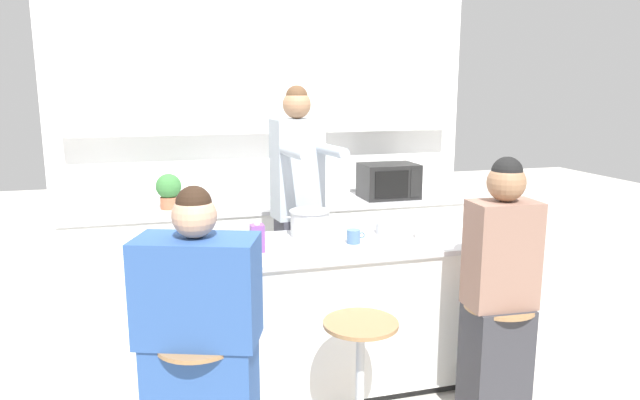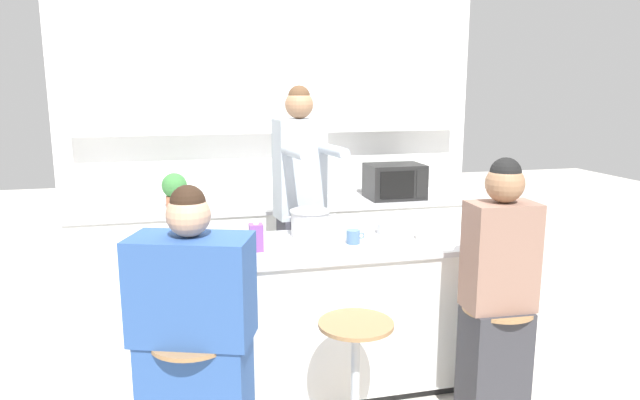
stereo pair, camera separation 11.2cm
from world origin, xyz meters
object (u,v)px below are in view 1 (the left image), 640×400
microwave (389,181)px  bar_stool_rightmost (496,358)px  kitchen_island (323,314)px  person_cooking (298,219)px  fruit_bowl (391,228)px  banana_bunch (212,242)px  coffee_cup_near (354,236)px  juice_carton (257,238)px  bar_stool_center (360,380)px  cooking_pot (310,223)px  potted_plant (169,190)px  person_wrapped_blanket (200,347)px  person_seated_near (498,305)px

microwave → bar_stool_rightmost: bearing=-95.3°
kitchen_island → person_cooking: person_cooking is taller
fruit_bowl → banana_bunch: size_ratio=1.04×
person_cooking → coffee_cup_near: 0.64m
juice_carton → microwave: 2.00m
coffee_cup_near → fruit_bowl: bearing=28.0°
bar_stool_center → microwave: size_ratio=1.44×
cooking_pot → banana_bunch: size_ratio=1.85×
coffee_cup_near → potted_plant: potted_plant is taller
coffee_cup_near → bar_stool_rightmost: bearing=-44.7°
bar_stool_center → person_wrapped_blanket: (-0.78, 0.00, 0.28)m
person_cooking → kitchen_island: bearing=-95.2°
person_seated_near → potted_plant: bearing=131.2°
coffee_cup_near → juice_carton: (-0.58, -0.02, 0.04)m
person_cooking → person_wrapped_blanket: person_cooking is taller
bar_stool_center → coffee_cup_near: (0.18, 0.63, 0.57)m
person_cooking → cooking_pot: size_ratio=5.44×
person_seated_near → cooking_pot: size_ratio=4.39×
person_seated_near → microwave: (0.20, 2.04, 0.34)m
person_seated_near → juice_carton: person_seated_near is taller
coffee_cup_near → juice_carton: size_ratio=0.66×
person_cooking → microwave: size_ratio=3.85×
bar_stool_center → person_wrapped_blanket: bearing=179.8°
bar_stool_rightmost → person_wrapped_blanket: 1.60m
kitchen_island → bar_stool_center: 0.68m
cooking_pot → fruit_bowl: bearing=-7.6°
bar_stool_rightmost → person_cooking: (-0.81, 1.22, 0.56)m
juice_carton → person_cooking: bearing=58.4°
kitchen_island → cooking_pot: (-0.04, 0.18, 0.53)m
cooking_pot → fruit_bowl: size_ratio=1.78×
coffee_cup_near → juice_carton: bearing=-178.1°
bar_stool_rightmost → juice_carton: (-1.20, 0.59, 0.61)m
bar_stool_center → person_cooking: (-0.02, 1.24, 0.56)m
person_seated_near → potted_plant: size_ratio=5.33×
cooking_pot → coffee_cup_near: size_ratio=2.99×
bar_stool_rightmost → cooking_pot: size_ratio=2.04×
juice_carton → microwave: bearing=45.9°
person_wrapped_blanket → juice_carton: size_ratio=8.18×
bar_stool_rightmost → person_cooking: size_ratio=0.38×
kitchen_island → cooking_pot: size_ratio=5.84×
bar_stool_rightmost → microwave: 2.14m
person_wrapped_blanket → banana_bunch: size_ratio=7.71×
kitchen_island → juice_carton: bearing=-170.4°
person_wrapped_blanket → cooking_pot: bearing=68.5°
bar_stool_center → person_seated_near: person_seated_near is taller
person_cooking → juice_carton: (-0.39, -0.63, 0.06)m
kitchen_island → person_seated_near: size_ratio=1.33×
bar_stool_rightmost → potted_plant: size_ratio=2.48×
juice_carton → microwave: (1.39, 1.43, 0.04)m
person_seated_near → banana_bunch: (-1.42, 0.79, 0.25)m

